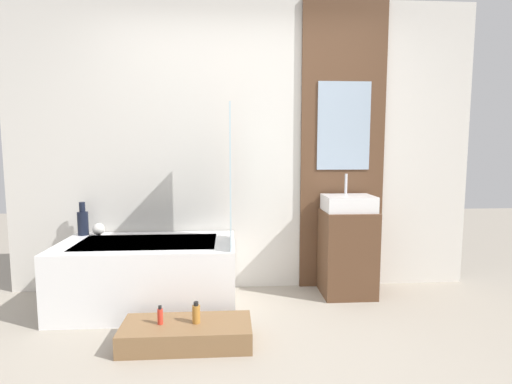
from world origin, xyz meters
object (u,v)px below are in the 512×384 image
object	(u,v)px
bathtub	(148,274)
vase_round_light	(99,229)
sink	(349,203)
wooden_step_bench	(187,334)
vase_tall_dark	(83,222)
bottle_soap_primary	(160,316)
bottle_soap_secondary	(196,313)

from	to	relation	value
bathtub	vase_round_light	xyz separation A→B (m)	(-0.47, 0.29, 0.32)
sink	vase_round_light	bearing A→B (deg)	176.79
vase_round_light	wooden_step_bench	bearing A→B (deg)	-48.15
vase_tall_dark	bottle_soap_primary	world-z (taller)	vase_tall_dark
vase_tall_dark	bottle_soap_primary	xyz separation A→B (m)	(0.81, -0.96, -0.46)
wooden_step_bench	sink	distance (m)	1.73
vase_round_light	sink	bearing A→B (deg)	-3.21
sink	vase_tall_dark	distance (m)	2.31
bathtub	bottle_soap_secondary	bearing A→B (deg)	-56.32
wooden_step_bench	bottle_soap_secondary	size ratio (longest dim) A/B	5.88
wooden_step_bench	bottle_soap_primary	xyz separation A→B (m)	(-0.17, 0.00, 0.13)
wooden_step_bench	vase_tall_dark	xyz separation A→B (m)	(-0.98, 0.96, 0.59)
sink	bathtub	bearing A→B (deg)	-174.35
bathtub	bottle_soap_secondary	world-z (taller)	bathtub
bathtub	wooden_step_bench	size ratio (longest dim) A/B	1.64
bathtub	bottle_soap_primary	bearing A→B (deg)	-72.76
vase_tall_dark	sink	bearing A→B (deg)	-3.17
sink	vase_tall_dark	bearing A→B (deg)	176.83
bathtub	bottle_soap_secondary	xyz separation A→B (m)	(0.44, -0.66, -0.06)
sink	vase_tall_dark	xyz separation A→B (m)	(-2.30, 0.13, -0.16)
sink	bottle_soap_secondary	size ratio (longest dim) A/B	2.92
vase_round_light	vase_tall_dark	bearing A→B (deg)	177.39
vase_tall_dark	bottle_soap_primary	size ratio (longest dim) A/B	2.31
bathtub	bottle_soap_secondary	distance (m)	0.79
wooden_step_bench	sink	world-z (taller)	sink
bathtub	bottle_soap_primary	distance (m)	0.69
bathtub	bottle_soap_primary	world-z (taller)	bathtub
vase_round_light	bottle_soap_primary	distance (m)	1.23
bottle_soap_primary	bottle_soap_secondary	bearing A→B (deg)	0.00
bathtub	sink	size ratio (longest dim) A/B	3.31
vase_tall_dark	vase_round_light	world-z (taller)	vase_tall_dark
bottle_soap_secondary	bottle_soap_primary	bearing A→B (deg)	180.00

